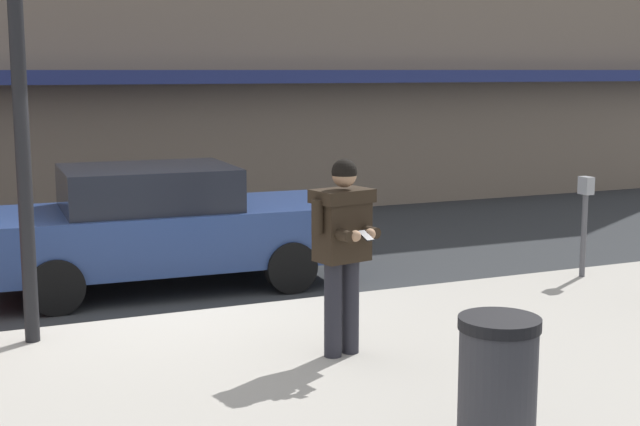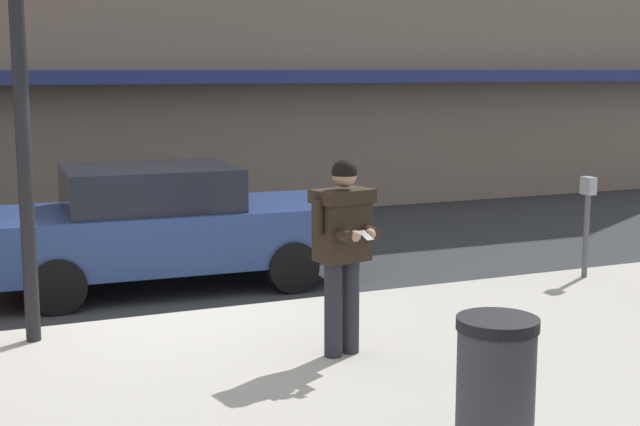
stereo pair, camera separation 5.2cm
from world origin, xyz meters
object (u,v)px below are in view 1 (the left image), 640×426
object	(u,v)px
parked_sedan_mid	(160,225)
street_lamp_post	(16,23)
man_texting_on_phone	(343,236)
parking_meter	(585,212)
trash_bin	(497,388)

from	to	relation	value
parked_sedan_mid	street_lamp_post	size ratio (longest dim) A/B	0.94
parked_sedan_mid	man_texting_on_phone	world-z (taller)	man_texting_on_phone
parking_meter	trash_bin	distance (m)	5.76
man_texting_on_phone	trash_bin	xyz separation A→B (m)	(0.00, -2.42, -0.62)
street_lamp_post	trash_bin	world-z (taller)	street_lamp_post
street_lamp_post	parked_sedan_mid	bearing A→B (deg)	50.84
man_texting_on_phone	street_lamp_post	size ratio (longest dim) A/B	0.37
street_lamp_post	trash_bin	xyz separation A→B (m)	(2.56, -3.99, -2.51)
parked_sedan_mid	man_texting_on_phone	distance (m)	3.88
parking_meter	trash_bin	world-z (taller)	parking_meter
parking_meter	trash_bin	xyz separation A→B (m)	(-4.10, -4.04, -0.34)
parked_sedan_mid	trash_bin	xyz separation A→B (m)	(0.77, -6.19, -0.16)
parked_sedan_mid	parking_meter	bearing A→B (deg)	-23.84
man_texting_on_phone	street_lamp_post	distance (m)	3.55
parked_sedan_mid	parking_meter	size ratio (longest dim) A/B	3.60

